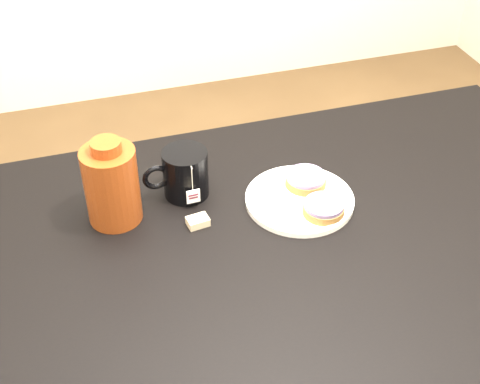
# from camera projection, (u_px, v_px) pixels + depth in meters

# --- Properties ---
(table) EXTENTS (1.40, 0.90, 0.75)m
(table) POSITION_uv_depth(u_px,v_px,m) (301.00, 265.00, 1.43)
(table) COLOR black
(table) RESTS_ON ground_plane
(plate) EXTENTS (0.24, 0.24, 0.02)m
(plate) POSITION_uv_depth(u_px,v_px,m) (300.00, 199.00, 1.46)
(plate) COLOR white
(plate) RESTS_ON table
(bagel_back) EXTENTS (0.12, 0.12, 0.03)m
(bagel_back) POSITION_uv_depth(u_px,v_px,m) (306.00, 180.00, 1.49)
(bagel_back) COLOR brown
(bagel_back) RESTS_ON plate
(bagel_front) EXTENTS (0.12, 0.12, 0.03)m
(bagel_front) POSITION_uv_depth(u_px,v_px,m) (324.00, 208.00, 1.41)
(bagel_front) COLOR brown
(bagel_front) RESTS_ON plate
(mug) EXTENTS (0.15, 0.11, 0.11)m
(mug) POSITION_uv_depth(u_px,v_px,m) (184.00, 173.00, 1.46)
(mug) COLOR black
(mug) RESTS_ON table
(teabag_pouch) EXTENTS (0.05, 0.04, 0.02)m
(teabag_pouch) POSITION_uv_depth(u_px,v_px,m) (198.00, 221.00, 1.40)
(teabag_pouch) COLOR #C6B793
(teabag_pouch) RESTS_ON table
(bagel_package) EXTENTS (0.15, 0.15, 0.19)m
(bagel_package) POSITION_uv_depth(u_px,v_px,m) (112.00, 184.00, 1.37)
(bagel_package) COLOR #59200B
(bagel_package) RESTS_ON table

